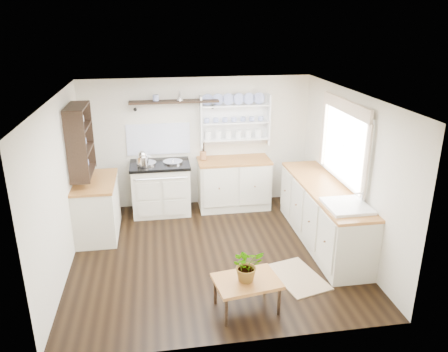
# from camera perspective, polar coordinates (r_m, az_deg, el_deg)

# --- Properties ---
(floor) EXTENTS (4.00, 3.80, 0.01)m
(floor) POSITION_cam_1_polar(r_m,az_deg,el_deg) (6.50, -1.47, -10.00)
(floor) COLOR black
(floor) RESTS_ON ground
(wall_back) EXTENTS (4.00, 0.02, 2.30)m
(wall_back) POSITION_cam_1_polar(r_m,az_deg,el_deg) (7.80, -3.43, 4.37)
(wall_back) COLOR beige
(wall_back) RESTS_ON ground
(wall_right) EXTENTS (0.02, 3.80, 2.30)m
(wall_right) POSITION_cam_1_polar(r_m,az_deg,el_deg) (6.56, 16.03, 0.52)
(wall_right) COLOR beige
(wall_right) RESTS_ON ground
(wall_left) EXTENTS (0.02, 3.80, 2.30)m
(wall_left) POSITION_cam_1_polar(r_m,az_deg,el_deg) (6.10, -20.54, -1.48)
(wall_left) COLOR beige
(wall_left) RESTS_ON ground
(ceiling) EXTENTS (4.00, 3.80, 0.01)m
(ceiling) POSITION_cam_1_polar(r_m,az_deg,el_deg) (5.71, -1.68, 10.41)
(ceiling) COLOR white
(ceiling) RESTS_ON wall_back
(window) EXTENTS (0.08, 1.55, 1.22)m
(window) POSITION_cam_1_polar(r_m,az_deg,el_deg) (6.55, 15.43, 4.36)
(window) COLOR white
(window) RESTS_ON wall_right
(aga_cooker) EXTENTS (1.01, 0.70, 0.94)m
(aga_cooker) POSITION_cam_1_polar(r_m,az_deg,el_deg) (7.68, -8.22, -1.51)
(aga_cooker) COLOR beige
(aga_cooker) RESTS_ON floor
(back_cabinets) EXTENTS (1.27, 0.63, 0.90)m
(back_cabinets) POSITION_cam_1_polar(r_m,az_deg,el_deg) (7.82, 1.28, -0.89)
(back_cabinets) COLOR beige
(back_cabinets) RESTS_ON floor
(right_cabinets) EXTENTS (0.62, 2.43, 0.90)m
(right_cabinets) POSITION_cam_1_polar(r_m,az_deg,el_deg) (6.78, 12.82, -4.83)
(right_cabinets) COLOR beige
(right_cabinets) RESTS_ON floor
(belfast_sink) EXTENTS (0.55, 0.60, 0.45)m
(belfast_sink) POSITION_cam_1_polar(r_m,az_deg,el_deg) (6.02, 15.65, -4.81)
(belfast_sink) COLOR white
(belfast_sink) RESTS_ON right_cabinets
(left_cabinets) EXTENTS (0.62, 1.13, 0.90)m
(left_cabinets) POSITION_cam_1_polar(r_m,az_deg,el_deg) (7.12, -16.22, -3.90)
(left_cabinets) COLOR beige
(left_cabinets) RESTS_ON floor
(plate_rack) EXTENTS (1.20, 0.22, 0.90)m
(plate_rack) POSITION_cam_1_polar(r_m,az_deg,el_deg) (7.76, 1.36, 7.40)
(plate_rack) COLOR white
(plate_rack) RESTS_ON wall_back
(high_shelf) EXTENTS (1.50, 0.29, 0.16)m
(high_shelf) POSITION_cam_1_polar(r_m,az_deg,el_deg) (7.49, -6.54, 9.57)
(high_shelf) COLOR black
(high_shelf) RESTS_ON wall_back
(left_shelving) EXTENTS (0.28, 0.80, 1.05)m
(left_shelving) POSITION_cam_1_polar(r_m,az_deg,el_deg) (6.79, -18.28, 4.49)
(left_shelving) COLOR black
(left_shelving) RESTS_ON wall_left
(kettle) EXTENTS (0.20, 0.20, 0.24)m
(kettle) POSITION_cam_1_polar(r_m,az_deg,el_deg) (7.37, -10.60, 2.29)
(kettle) COLOR silver
(kettle) RESTS_ON aga_cooker
(utensil_crock) EXTENTS (0.12, 0.12, 0.13)m
(utensil_crock) POSITION_cam_1_polar(r_m,az_deg,el_deg) (7.65, -2.76, 2.71)
(utensil_crock) COLOR #A1673B
(utensil_crock) RESTS_ON back_cabinets
(center_table) EXTENTS (0.81, 0.63, 0.40)m
(center_table) POSITION_cam_1_polar(r_m,az_deg,el_deg) (5.21, 3.00, -13.81)
(center_table) COLOR brown
(center_table) RESTS_ON floor
(potted_plant) EXTENTS (0.41, 0.38, 0.40)m
(potted_plant) POSITION_cam_1_polar(r_m,az_deg,el_deg) (5.08, 3.05, -11.50)
(potted_plant) COLOR #3F7233
(potted_plant) RESTS_ON center_table
(floor_rug) EXTENTS (0.74, 0.96, 0.02)m
(floor_rug) POSITION_cam_1_polar(r_m,az_deg,el_deg) (6.02, 9.58, -12.88)
(floor_rug) COLOR #89634F
(floor_rug) RESTS_ON floor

